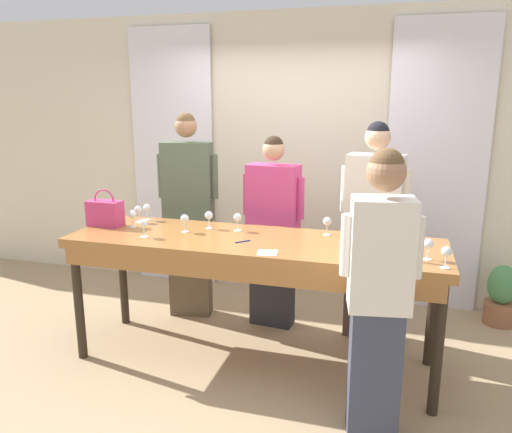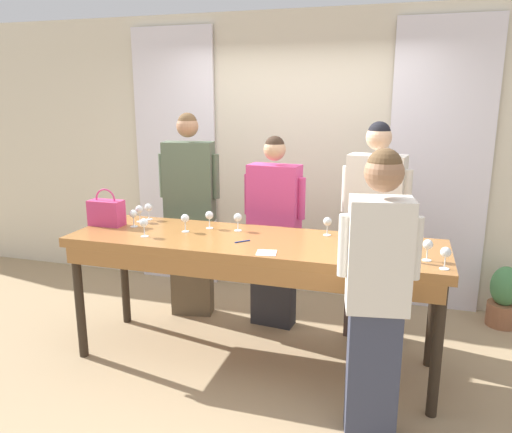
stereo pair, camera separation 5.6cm
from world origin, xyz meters
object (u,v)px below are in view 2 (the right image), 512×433
at_px(handbag, 106,212).
at_px(wine_glass_center_right, 327,222).
at_px(wine_glass_center_left, 148,208).
at_px(guest_pink_top, 274,232).
at_px(wine_bottle, 378,240).
at_px(wine_glass_front_left, 133,214).
at_px(tasting_bar, 252,251).
at_px(guest_cream_sweater, 373,231).
at_px(host_pouring, 377,293).
at_px(wine_glass_back_mid, 428,245).
at_px(wine_glass_center_mid, 209,216).
at_px(wine_glass_back_left, 446,253).
at_px(guest_olive_jacket, 190,214).
at_px(wine_glass_front_mid, 139,210).
at_px(potted_plant, 504,297).
at_px(wine_glass_front_right, 185,219).
at_px(wine_glass_back_right, 238,218).
at_px(wine_glass_near_host, 144,223).

bearing_deg(handbag, wine_glass_center_right, 7.13).
xyz_separation_m(wine_glass_center_left, guest_pink_top, (1.00, 0.38, -0.22)).
relative_size(wine_bottle, wine_glass_front_left, 2.24).
bearing_deg(tasting_bar, wine_glass_center_right, 28.60).
relative_size(guest_cream_sweater, host_pouring, 1.04).
bearing_deg(host_pouring, handbag, 163.32).
xyz_separation_m(wine_glass_back_mid, host_pouring, (-0.28, -0.47, -0.17)).
relative_size(wine_glass_center_mid, wine_glass_center_right, 1.00).
relative_size(wine_glass_back_left, guest_olive_jacket, 0.07).
height_order(wine_glass_front_mid, guest_pink_top, guest_pink_top).
relative_size(handbag, guest_pink_top, 0.18).
relative_size(wine_glass_front_left, host_pouring, 0.08).
bearing_deg(wine_bottle, wine_glass_front_mid, 169.17).
bearing_deg(potted_plant, wine_glass_center_mid, -156.11).
xyz_separation_m(wine_glass_front_mid, wine_glass_back_left, (2.35, -0.50, 0.00)).
xyz_separation_m(wine_glass_center_mid, wine_glass_center_right, (0.92, 0.07, 0.00)).
distance_m(wine_glass_front_mid, wine_glass_center_right, 1.56).
bearing_deg(wine_glass_center_left, wine_glass_back_left, -14.22).
xyz_separation_m(wine_glass_front_left, wine_glass_front_right, (0.46, -0.02, -0.00)).
bearing_deg(wine_bottle, wine_glass_back_left, -17.44).
height_order(handbag, wine_glass_front_mid, handbag).
distance_m(wine_glass_back_left, potted_plant, 1.85).
distance_m(tasting_bar, wine_glass_front_mid, 1.09).
height_order(wine_glass_center_mid, wine_glass_back_left, same).
distance_m(wine_glass_front_mid, wine_glass_center_left, 0.09).
bearing_deg(host_pouring, guest_olive_jacket, 143.31).
bearing_deg(wine_glass_back_left, wine_glass_front_right, 170.12).
bearing_deg(guest_olive_jacket, handbag, -124.69).
bearing_deg(host_pouring, wine_glass_front_left, 160.91).
bearing_deg(wine_glass_back_right, wine_glass_front_mid, 178.07).
xyz_separation_m(wine_glass_front_left, guest_pink_top, (1.00, 0.62, -0.22)).
height_order(wine_glass_front_mid, wine_glass_back_mid, same).
height_order(guest_olive_jacket, potted_plant, guest_olive_jacket).
xyz_separation_m(wine_glass_center_left, wine_glass_back_mid, (2.22, -0.45, 0.00)).
height_order(wine_glass_front_mid, wine_glass_center_right, same).
xyz_separation_m(wine_glass_back_mid, potted_plant, (0.74, 1.38, -0.82)).
height_order(wine_glass_front_right, host_pouring, host_pouring).
bearing_deg(wine_glass_front_right, wine_glass_front_mid, 160.41).
bearing_deg(wine_glass_center_right, wine_glass_front_right, -168.33).
xyz_separation_m(wine_glass_back_right, guest_olive_jacket, (-0.63, 0.49, -0.12)).
height_order(wine_bottle, handbag, wine_bottle).
xyz_separation_m(wine_glass_near_host, guest_olive_jacket, (-0.02, 0.85, -0.12)).
distance_m(wine_glass_front_mid, wine_glass_near_host, 0.47).
relative_size(wine_glass_back_mid, host_pouring, 0.08).
relative_size(wine_glass_back_mid, potted_plant, 0.25).
bearing_deg(wine_glass_center_right, tasting_bar, -151.40).
bearing_deg(wine_glass_center_mid, guest_olive_jacket, 128.42).
height_order(wine_bottle, wine_glass_near_host, wine_bottle).
relative_size(wine_glass_front_mid, guest_olive_jacket, 0.07).
height_order(wine_glass_back_mid, guest_cream_sweater, guest_cream_sweater).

